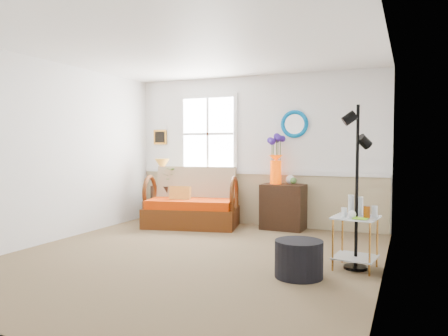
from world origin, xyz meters
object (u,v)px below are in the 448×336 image
at_px(floor_lamp, 357,187).
at_px(ottoman, 299,259).
at_px(loveseat, 191,197).
at_px(side_table, 355,243).
at_px(cabinet, 283,207).
at_px(lamp_stand, 165,203).

relative_size(floor_lamp, ottoman, 3.63).
xyz_separation_m(loveseat, side_table, (2.89, -1.57, -0.21)).
relative_size(loveseat, cabinet, 2.07).
bearing_deg(side_table, lamp_stand, 152.39).
relative_size(side_table, floor_lamp, 0.32).
height_order(loveseat, side_table, loveseat).
distance_m(loveseat, floor_lamp, 3.31).
height_order(cabinet, side_table, cabinet).
bearing_deg(side_table, ottoman, -132.81).
relative_size(cabinet, floor_lamp, 0.41).
height_order(lamp_stand, cabinet, cabinet).
bearing_deg(lamp_stand, side_table, -27.61).
distance_m(loveseat, lamp_stand, 0.81).
xyz_separation_m(loveseat, ottoman, (2.37, -2.12, -0.31)).
bearing_deg(cabinet, loveseat, -163.92).
relative_size(loveseat, lamp_stand, 2.37).
bearing_deg(cabinet, floor_lamp, -52.79).
height_order(cabinet, ottoman, cabinet).
relative_size(lamp_stand, ottoman, 1.28).
bearing_deg(side_table, loveseat, 151.49).
bearing_deg(cabinet, side_table, -53.07).
relative_size(lamp_stand, side_table, 1.10).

